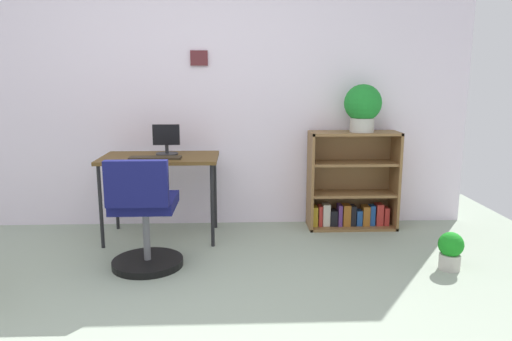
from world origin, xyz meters
name	(u,v)px	position (x,y,z in m)	size (l,w,h in m)	color
wall_back	(188,99)	(0.00, 2.15, 1.18)	(5.20, 0.12, 2.35)	white
desk	(160,163)	(-0.20, 1.71, 0.66)	(0.98, 0.58, 0.72)	brown
monitor	(166,141)	(-0.16, 1.79, 0.83)	(0.23, 0.19, 0.26)	#262628
keyboard	(155,158)	(-0.22, 1.57, 0.73)	(0.42, 0.13, 0.02)	#342A1C
office_chair	(144,221)	(-0.22, 1.00, 0.37)	(0.52, 0.55, 0.84)	black
bookshelf_low	(351,186)	(1.50, 1.96, 0.39)	(0.80, 0.30, 0.89)	brown
potted_plant_on_shelf	(363,106)	(1.56, 1.90, 1.12)	(0.33, 0.33, 0.42)	#B7B2A8
potted_plant_floor	(451,250)	(1.99, 0.91, 0.15)	(0.18, 0.18, 0.28)	#B7B2A8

